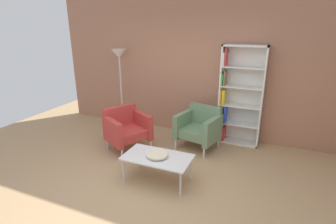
% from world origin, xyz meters
% --- Properties ---
extents(ground_plane, '(8.32, 8.32, 0.00)m').
position_xyz_m(ground_plane, '(0.00, 0.00, 0.00)').
color(ground_plane, tan).
extents(brick_back_panel, '(6.40, 0.12, 2.90)m').
position_xyz_m(brick_back_panel, '(0.00, 2.46, 1.45)').
color(brick_back_panel, '#A87056').
rests_on(brick_back_panel, ground_plane).
extents(bookshelf_tall, '(0.80, 0.30, 1.90)m').
position_xyz_m(bookshelf_tall, '(0.87, 2.25, 0.92)').
color(bookshelf_tall, silver).
rests_on(bookshelf_tall, ground_plane).
extents(coffee_table_low, '(1.00, 0.56, 0.40)m').
position_xyz_m(coffee_table_low, '(0.03, 0.39, 0.37)').
color(coffee_table_low, silver).
rests_on(coffee_table_low, ground_plane).
extents(decorative_bowl, '(0.32, 0.32, 0.05)m').
position_xyz_m(decorative_bowl, '(0.03, 0.39, 0.43)').
color(decorative_bowl, beige).
rests_on(decorative_bowl, coffee_table_low).
extents(armchair_corner_red, '(0.91, 0.93, 0.78)m').
position_xyz_m(armchair_corner_red, '(-0.96, 1.15, 0.41)').
color(armchair_corner_red, '#B73833').
rests_on(armchair_corner_red, ground_plane).
extents(armchair_by_bookshelf, '(0.84, 0.79, 0.78)m').
position_xyz_m(armchair_by_bookshelf, '(0.28, 1.73, 0.41)').
color(armchair_by_bookshelf, slate).
rests_on(armchair_by_bookshelf, ground_plane).
extents(floor_lamp_torchiere, '(0.32, 0.32, 1.74)m').
position_xyz_m(floor_lamp_torchiere, '(-1.65, 2.11, 1.45)').
color(floor_lamp_torchiere, silver).
rests_on(floor_lamp_torchiere, ground_plane).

